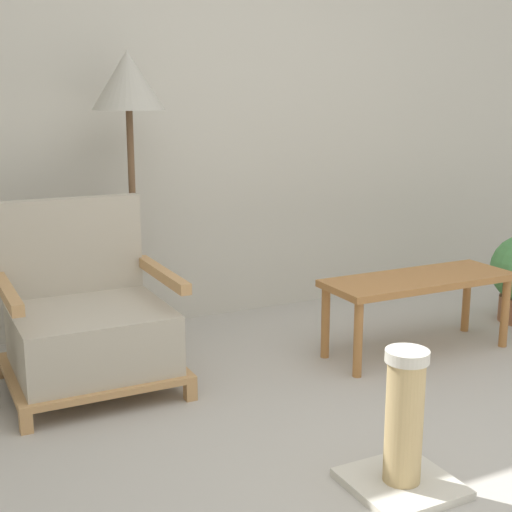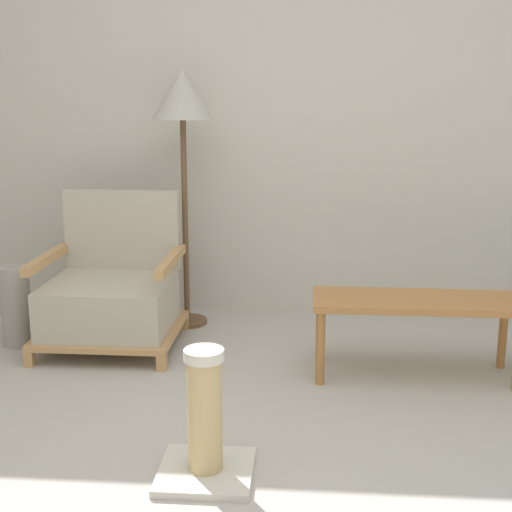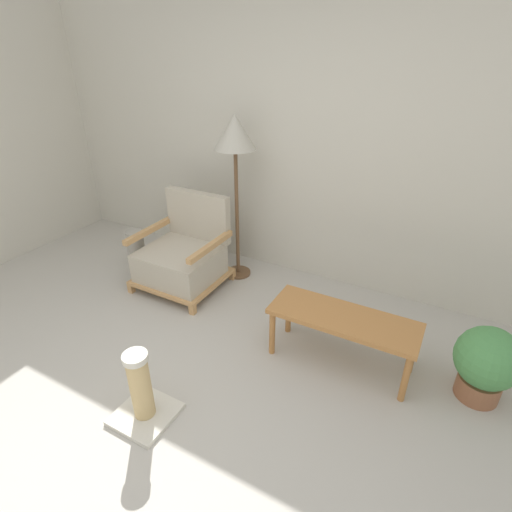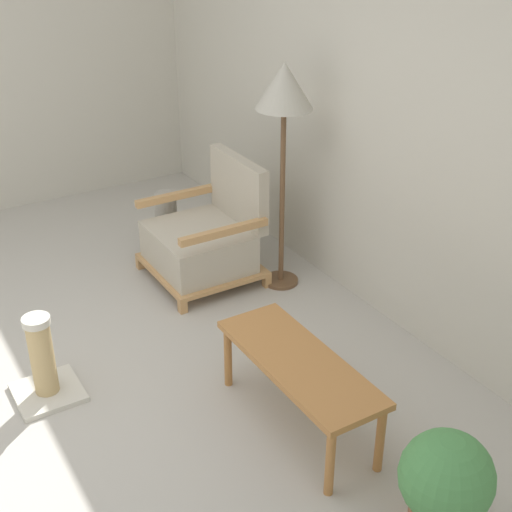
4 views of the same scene
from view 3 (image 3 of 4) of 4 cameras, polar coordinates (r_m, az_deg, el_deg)
The scene contains 8 objects.
ground_plane at distance 2.64m, azimuth -16.13°, elevation -24.62°, with size 14.00×14.00×0.00m, color #B7B2A8.
wall_back at distance 3.64m, azimuth 7.25°, elevation 16.81°, with size 8.00×0.06×2.70m.
armchair at distance 3.78m, azimuth -10.37°, elevation -0.08°, with size 0.75×0.70×0.84m.
floor_lamp at distance 3.54m, azimuth -3.00°, elevation 16.11°, with size 0.37×0.37×1.54m.
coffee_table at distance 2.85m, azimuth 12.34°, elevation -9.28°, with size 1.02×0.37×0.41m.
vase at distance 4.11m, azimuth -16.66°, elevation 0.51°, with size 0.17×0.17×0.45m, color #9E998E.
potted_plant at distance 2.97m, azimuth 30.08°, elevation -13.02°, with size 0.40×0.40×0.52m.
scratching_post at distance 2.64m, azimuth -15.99°, elevation -18.43°, with size 0.35×0.35×0.50m.
Camera 3 is at (1.31, -1.01, 2.06)m, focal length 28.00 mm.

